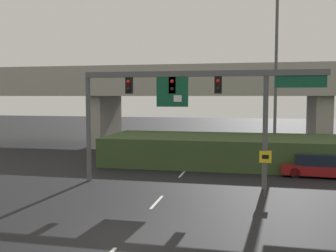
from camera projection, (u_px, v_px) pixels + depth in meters
ground_plane at (128, 234)px, 14.60m from camera, size 160.00×160.00×0.00m
lane_markings at (182, 174)px, 25.91m from camera, size 0.14×30.75×0.01m
signal_gantry at (189, 95)px, 22.13m from camera, size 13.70×0.44×6.53m
speed_limit_sign at (265, 166)px, 19.82m from camera, size 0.60×0.11×2.42m
highway_light_pole_near at (276, 47)px, 31.17m from camera, size 0.70×0.36×17.25m
overpass_bridge at (206, 90)px, 38.27m from camera, size 49.38×7.91×7.97m
grass_embankment at (230, 150)px, 29.58m from camera, size 18.56×7.05×2.10m
parked_sedan_near_right at (317, 166)px, 25.02m from camera, size 4.60×2.17×1.47m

